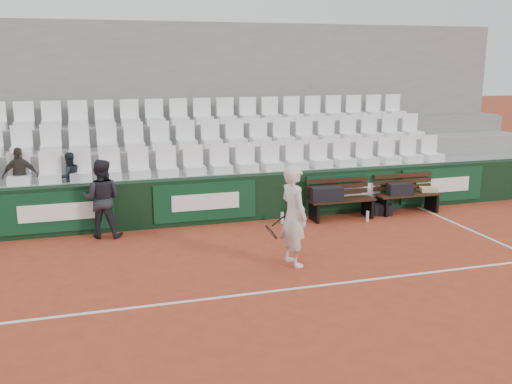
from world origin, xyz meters
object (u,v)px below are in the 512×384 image
object	(u,v)px
sports_bag_left	(327,194)
sports_bag_ground	(383,209)
water_bottle_far	(367,216)
spectator_b	(18,155)
tennis_player	(293,216)
bench_right	(407,203)
ball_kid	(102,199)
water_bottle_near	(282,218)
sports_bag_right	(400,189)
bench_left	(341,209)
spectator_c	(68,156)

from	to	relation	value
sports_bag_left	sports_bag_ground	distance (m)	1.49
water_bottle_far	spectator_b	xyz separation A→B (m)	(-7.12, 1.42, 1.48)
tennis_player	bench_right	bearing A→B (deg)	33.65
bench_right	tennis_player	bearing A→B (deg)	-146.35
ball_kid	water_bottle_near	bearing A→B (deg)	-166.16
sports_bag_left	water_bottle_far	xyz separation A→B (m)	(0.82, -0.35, -0.48)
sports_bag_right	spectator_b	bearing A→B (deg)	172.86
sports_bag_left	bench_left	bearing A→B (deg)	4.20
sports_bag_right	water_bottle_near	xyz separation A→B (m)	(-2.84, 0.00, -0.45)
sports_bag_left	spectator_b	size ratio (longest dim) A/B	0.58
water_bottle_near	spectator_b	bearing A→B (deg)	169.12
water_bottle_near	spectator_c	size ratio (longest dim) A/B	0.24
bench_left	spectator_c	distance (m)	5.96
bench_right	tennis_player	world-z (taller)	tennis_player
sports_bag_ground	bench_right	bearing A→B (deg)	2.64
sports_bag_left	tennis_player	world-z (taller)	tennis_player
bench_left	bench_right	bearing A→B (deg)	1.67
sports_bag_ground	water_bottle_near	world-z (taller)	sports_bag_ground
sports_bag_right	water_bottle_near	distance (m)	2.88
ball_kid	bench_right	bearing A→B (deg)	-165.15
sports_bag_left	spectator_b	world-z (taller)	spectator_b
sports_bag_right	tennis_player	size ratio (longest dim) A/B	0.32
bench_right	water_bottle_near	world-z (taller)	bench_right
sports_bag_left	sports_bag_ground	world-z (taller)	sports_bag_left
bench_right	sports_bag_right	distance (m)	0.42
bench_right	sports_bag_left	size ratio (longest dim) A/B	2.17
spectator_b	sports_bag_left	bearing A→B (deg)	173.02
sports_bag_left	spectator_b	bearing A→B (deg)	170.41
bench_left	spectator_b	distance (m)	6.89
ball_kid	sports_bag_ground	bearing A→B (deg)	-165.50
bench_right	sports_bag_right	size ratio (longest dim) A/B	2.70
bench_right	spectator_b	xyz separation A→B (m)	(-8.36, 0.99, 1.37)
bench_left	spectator_c	bearing A→B (deg)	169.73
sports_bag_left	spectator_c	world-z (taller)	spectator_c
spectator_b	spectator_c	size ratio (longest dim) A/B	1.14
bench_right	bench_left	bearing A→B (deg)	-178.33
sports_bag_left	tennis_player	distance (m)	2.94
bench_left	bench_right	world-z (taller)	same
water_bottle_near	sports_bag_ground	bearing A→B (deg)	-0.04
water_bottle_far	tennis_player	xyz separation A→B (m)	(-2.49, -2.05, 0.76)
bench_right	spectator_c	distance (m)	7.59
tennis_player	spectator_b	world-z (taller)	spectator_b
sports_bag_ground	sports_bag_left	bearing A→B (deg)	-178.11
sports_bag_ground	water_bottle_near	distance (m)	2.43
bench_right	water_bottle_far	size ratio (longest dim) A/B	6.43
water_bottle_near	water_bottle_far	distance (m)	1.88
sports_bag_ground	spectator_b	size ratio (longest dim) A/B	0.35
bench_left	tennis_player	world-z (taller)	tennis_player
ball_kid	spectator_c	distance (m)	1.32
bench_left	ball_kid	bearing A→B (deg)	178.50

